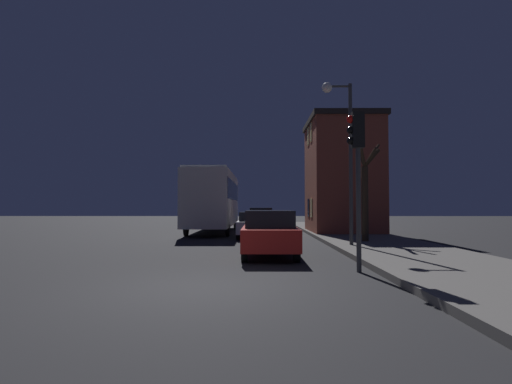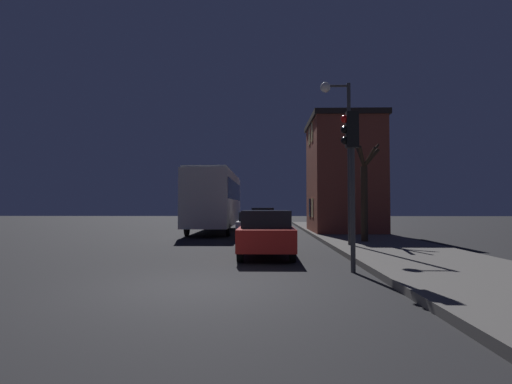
% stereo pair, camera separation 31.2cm
% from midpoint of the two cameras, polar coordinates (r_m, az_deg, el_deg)
% --- Properties ---
extents(ground_plane, '(120.00, 120.00, 0.00)m').
position_cam_midpoint_polar(ground_plane, '(8.34, -7.58, -13.37)').
color(ground_plane, black).
extents(sidewalk, '(4.14, 60.00, 0.17)m').
position_cam_midpoint_polar(sidewalk, '(9.52, 32.14, -11.15)').
color(sidewalk, '#514F4C').
rests_on(sidewalk, ground).
extents(brick_building, '(4.08, 5.71, 6.71)m').
position_cam_midpoint_polar(brick_building, '(24.45, 12.72, 2.43)').
color(brick_building, brown).
rests_on(brick_building, sidewalk).
extents(streetlamp, '(1.17, 0.40, 6.30)m').
position_cam_midpoint_polar(streetlamp, '(15.93, 12.60, 7.87)').
color(streetlamp, '#38383A').
rests_on(streetlamp, sidewalk).
extents(traffic_light, '(0.43, 0.24, 4.01)m').
position_cam_midpoint_polar(traffic_light, '(10.33, 14.26, 4.95)').
color(traffic_light, '#38383A').
rests_on(traffic_light, ground).
extents(bare_tree, '(1.18, 1.96, 4.52)m').
position_cam_midpoint_polar(bare_tree, '(17.54, 15.76, 0.15)').
color(bare_tree, '#2D2319').
rests_on(bare_tree, sidewalk).
extents(bus, '(2.49, 10.83, 3.76)m').
position_cam_midpoint_polar(bus, '(25.65, -5.44, -0.74)').
color(bus, beige).
rests_on(bus, ground).
extents(car_near_lane, '(1.72, 4.26, 1.51)m').
position_cam_midpoint_polar(car_near_lane, '(13.13, 2.13, -5.79)').
color(car_near_lane, '#B21E19').
rests_on(car_near_lane, ground).
extents(car_mid_lane, '(1.88, 4.05, 1.35)m').
position_cam_midpoint_polar(car_mid_lane, '(20.84, 0.46, -4.62)').
color(car_mid_lane, '#B7BABF').
rests_on(car_mid_lane, ground).
extents(car_far_lane, '(1.76, 4.00, 1.55)m').
position_cam_midpoint_polar(car_far_lane, '(28.78, 1.29, -3.76)').
color(car_far_lane, navy).
rests_on(car_far_lane, ground).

